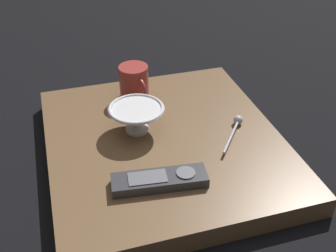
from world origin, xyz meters
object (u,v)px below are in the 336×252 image
cereal_bowl (137,117)px  teaspoon (237,125)px  tv_remote_near (160,180)px  coffee_mug (134,82)px

cereal_bowl → teaspoon: size_ratio=1.09×
cereal_bowl → tv_remote_near: 0.20m
cereal_bowl → coffee_mug: 0.16m
cereal_bowl → tv_remote_near: cereal_bowl is taller
tv_remote_near → cereal_bowl: bearing=-89.8°
cereal_bowl → tv_remote_near: size_ratio=0.66×
coffee_mug → tv_remote_near: (0.03, 0.35, -0.03)m
teaspoon → tv_remote_near: bearing=30.7°
coffee_mug → tv_remote_near: coffee_mug is taller
coffee_mug → tv_remote_near: size_ratio=0.55×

